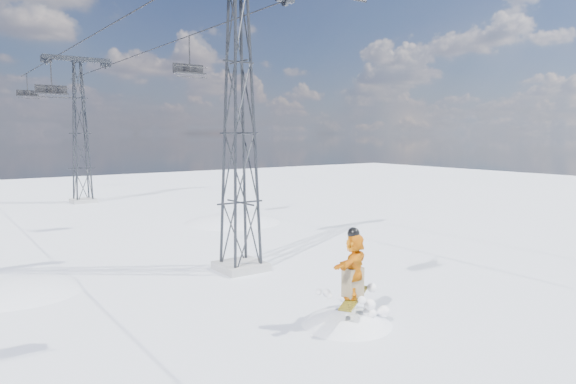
% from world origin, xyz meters
% --- Properties ---
extents(ground, '(120.00, 120.00, 0.00)m').
position_xyz_m(ground, '(0.00, 0.00, 0.00)').
color(ground, white).
rests_on(ground, ground).
extents(lift_tower_near, '(5.20, 1.80, 11.43)m').
position_xyz_m(lift_tower_near, '(0.80, 8.00, 5.47)').
color(lift_tower_near, '#999999').
rests_on(lift_tower_near, ground).
extents(lift_tower_far, '(5.20, 1.80, 11.43)m').
position_xyz_m(lift_tower_far, '(0.80, 33.00, 5.47)').
color(lift_tower_far, '#999999').
rests_on(lift_tower_far, ground).
extents(haul_cables, '(4.46, 51.00, 0.06)m').
position_xyz_m(haul_cables, '(0.80, 19.50, 10.85)').
color(haul_cables, black).
rests_on(haul_cables, ground).
extents(snowboarder_jump, '(4.40, 4.40, 6.83)m').
position_xyz_m(snowboarder_jump, '(0.30, 1.06, -1.61)').
color(snowboarder_jump, white).
rests_on(snowboarder_jump, ground).
extents(lift_chair_mid, '(1.84, 0.53, 2.28)m').
position_xyz_m(lift_chair_mid, '(3.00, 17.29, 9.03)').
color(lift_chair_mid, black).
rests_on(lift_chair_mid, ground).
extents(lift_chair_far, '(2.22, 0.64, 2.75)m').
position_xyz_m(lift_chair_far, '(-1.40, 31.60, 8.65)').
color(lift_chair_far, black).
rests_on(lift_chair_far, ground).
extents(lift_chair_extra, '(1.80, 0.52, 2.24)m').
position_xyz_m(lift_chair_extra, '(-1.40, 42.06, 9.06)').
color(lift_chair_extra, black).
rests_on(lift_chair_extra, ground).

